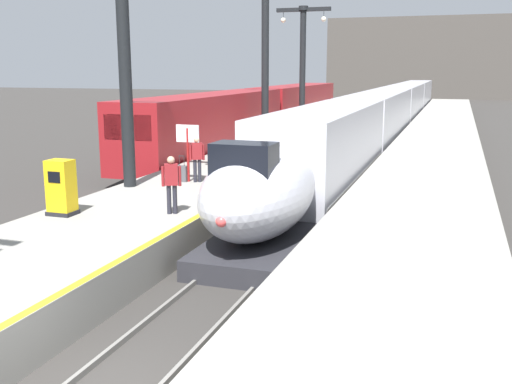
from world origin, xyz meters
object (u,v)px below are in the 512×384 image
station_column_far (265,39)px  rolling_suitcase (182,174)px  station_column_distant (303,54)px  departure_info_board (188,141)px  regional_train_adjacent (261,113)px  station_column_mid (123,16)px  passenger_near_edge (197,156)px  passenger_mid_platform (171,180)px  highspeed_train_main (391,109)px  ticket_machine_yellow (61,190)px

station_column_far → rolling_suitcase: (1.39, -14.42, -5.55)m
station_column_distant → departure_info_board: 23.62m
regional_train_adjacent → rolling_suitcase: size_ratio=37.27×
station_column_mid → passenger_near_edge: 5.51m
rolling_suitcase → departure_info_board: (0.22, 0.09, 1.20)m
rolling_suitcase → station_column_far: bearing=95.5°
passenger_mid_platform → station_column_mid: bearing=135.6°
highspeed_train_main → regional_train_adjacent: size_ratio=2.04×
station_column_far → ticket_machine_yellow: bearing=-89.0°
highspeed_train_main → passenger_near_edge: bearing=-97.7°
regional_train_adjacent → station_column_distant: 5.53m
station_column_far → rolling_suitcase: 15.52m
station_column_far → station_column_distant: station_column_far is taller
highspeed_train_main → regional_train_adjacent: 12.02m
station_column_far → station_column_distant: bearing=90.0°
passenger_near_edge → highspeed_train_main: bearing=82.3°
station_column_mid → station_column_far: size_ratio=1.01×
passenger_near_edge → ticket_machine_yellow: passenger_near_edge is taller
station_column_far → passenger_mid_platform: (3.30, -19.06, -4.87)m
departure_info_board → passenger_mid_platform: bearing=-70.4°
rolling_suitcase → passenger_near_edge: bearing=11.3°
station_column_far → departure_info_board: 15.06m
highspeed_train_main → station_column_mid: station_column_mid is taller
ticket_machine_yellow → passenger_near_edge: bearing=74.6°
passenger_near_edge → rolling_suitcase: 0.90m
rolling_suitcase → station_column_mid: bearing=-134.7°
station_column_far → passenger_near_edge: 15.24m
highspeed_train_main → passenger_near_edge: 29.43m
ticket_machine_yellow → station_column_distant: bearing=90.7°
station_column_mid → passenger_near_edge: size_ratio=5.86×
regional_train_adjacent → rolling_suitcase: (3.59, -20.40, -0.77)m
station_column_mid → ticket_machine_yellow: size_ratio=6.19×
station_column_distant → rolling_suitcase: size_ratio=8.70×
passenger_near_edge → station_column_distant: bearing=94.8°
rolling_suitcase → station_column_distant: bearing=93.4°
departure_info_board → station_column_far: bearing=96.4°
highspeed_train_main → regional_train_adjacent: regional_train_adjacent is taller
regional_train_adjacent → departure_info_board: (3.81, -20.30, 0.43)m
station_column_mid → station_column_distant: size_ratio=1.16×
station_column_far → passenger_mid_platform: 19.94m
passenger_mid_platform → rolling_suitcase: passenger_mid_platform is taller
highspeed_train_main → ticket_machine_yellow: size_ratio=46.70×
ticket_machine_yellow → station_column_far: bearing=91.0°
highspeed_train_main → ticket_machine_yellow: bearing=-99.0°
station_column_distant → passenger_near_edge: station_column_distant is taller
regional_train_adjacent → departure_info_board: bearing=-79.4°
station_column_distant → passenger_near_edge: bearing=-85.2°
regional_train_adjacent → station_column_mid: size_ratio=3.70×
regional_train_adjacent → ticket_machine_yellow: size_ratio=22.87×
regional_train_adjacent → station_column_far: station_column_far is taller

